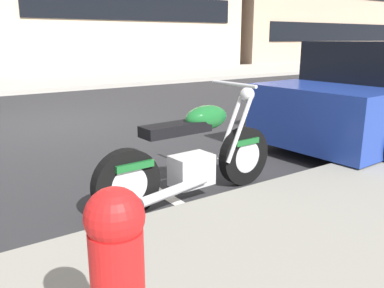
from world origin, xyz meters
name	(u,v)px	position (x,y,z in m)	size (l,w,h in m)	color
ground_plane	(49,125)	(0.00, 0.00, 0.00)	(260.00, 260.00, 0.00)	#28282B
sidewalk_far_curb	(259,69)	(12.00, 7.07, 0.07)	(120.00, 5.00, 0.14)	#ADA89E
parking_stall_stripe	(158,190)	(0.00, -3.97, 0.00)	(0.12, 2.20, 0.01)	silver
parked_motorcycle	(194,157)	(0.19, -4.35, 0.43)	(2.04, 0.62, 1.11)	black
fire_hydrant	(118,280)	(-1.36, -6.04, 0.59)	(0.24, 0.36, 0.84)	red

